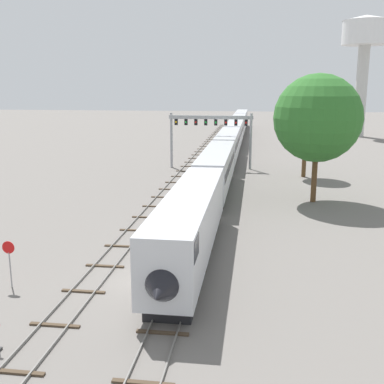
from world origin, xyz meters
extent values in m
plane|color=slate|center=(0.00, 0.00, 0.00)|extent=(400.00, 400.00, 0.00)
cube|color=slate|center=(1.28, 60.00, 0.08)|extent=(0.07, 200.00, 0.16)
cube|color=slate|center=(2.72, 60.00, 0.08)|extent=(0.07, 200.00, 0.16)
cube|color=#473828|center=(2.00, -10.00, 0.05)|extent=(2.60, 0.24, 0.10)
cube|color=#473828|center=(2.00, -6.00, 0.05)|extent=(2.60, 0.24, 0.10)
cube|color=#473828|center=(2.00, -2.00, 0.05)|extent=(2.60, 0.24, 0.10)
cube|color=#473828|center=(2.00, 2.00, 0.05)|extent=(2.60, 0.24, 0.10)
cube|color=#473828|center=(2.00, 6.00, 0.05)|extent=(2.60, 0.24, 0.10)
cube|color=#473828|center=(2.00, 10.00, 0.05)|extent=(2.60, 0.24, 0.10)
cube|color=#473828|center=(2.00, 14.00, 0.05)|extent=(2.60, 0.24, 0.10)
cube|color=#473828|center=(2.00, 18.00, 0.05)|extent=(2.60, 0.24, 0.10)
cube|color=#473828|center=(2.00, 22.00, 0.05)|extent=(2.60, 0.24, 0.10)
cube|color=#473828|center=(2.00, 26.00, 0.05)|extent=(2.60, 0.24, 0.10)
cube|color=#473828|center=(2.00, 30.00, 0.05)|extent=(2.60, 0.24, 0.10)
cube|color=#473828|center=(2.00, 34.00, 0.05)|extent=(2.60, 0.24, 0.10)
cube|color=#473828|center=(2.00, 38.00, 0.05)|extent=(2.60, 0.24, 0.10)
cube|color=#473828|center=(2.00, 42.00, 0.05)|extent=(2.60, 0.24, 0.10)
cube|color=#473828|center=(2.00, 46.00, 0.05)|extent=(2.60, 0.24, 0.10)
cube|color=#473828|center=(2.00, 50.00, 0.05)|extent=(2.60, 0.24, 0.10)
cube|color=#473828|center=(2.00, 54.00, 0.05)|extent=(2.60, 0.24, 0.10)
cube|color=#473828|center=(2.00, 58.00, 0.05)|extent=(2.60, 0.24, 0.10)
cube|color=#473828|center=(2.00, 62.00, 0.05)|extent=(2.60, 0.24, 0.10)
cube|color=#473828|center=(2.00, 66.00, 0.05)|extent=(2.60, 0.24, 0.10)
cube|color=#473828|center=(2.00, 70.00, 0.05)|extent=(2.60, 0.24, 0.10)
cube|color=#473828|center=(2.00, 74.00, 0.05)|extent=(2.60, 0.24, 0.10)
cube|color=#473828|center=(2.00, 78.00, 0.05)|extent=(2.60, 0.24, 0.10)
cube|color=#473828|center=(2.00, 82.00, 0.05)|extent=(2.60, 0.24, 0.10)
cube|color=#473828|center=(2.00, 86.00, 0.05)|extent=(2.60, 0.24, 0.10)
cube|color=#473828|center=(2.00, 90.00, 0.05)|extent=(2.60, 0.24, 0.10)
cube|color=#473828|center=(2.00, 94.00, 0.05)|extent=(2.60, 0.24, 0.10)
cube|color=#473828|center=(2.00, 98.00, 0.05)|extent=(2.60, 0.24, 0.10)
cube|color=#473828|center=(2.00, 102.00, 0.05)|extent=(2.60, 0.24, 0.10)
cube|color=#473828|center=(2.00, 106.00, 0.05)|extent=(2.60, 0.24, 0.10)
cube|color=#473828|center=(2.00, 110.00, 0.05)|extent=(2.60, 0.24, 0.10)
cube|color=#473828|center=(2.00, 114.00, 0.05)|extent=(2.60, 0.24, 0.10)
cube|color=#473828|center=(2.00, 118.00, 0.05)|extent=(2.60, 0.24, 0.10)
cube|color=#473828|center=(2.00, 122.00, 0.05)|extent=(2.60, 0.24, 0.10)
cube|color=#473828|center=(2.00, 126.00, 0.05)|extent=(2.60, 0.24, 0.10)
cube|color=#473828|center=(2.00, 130.00, 0.05)|extent=(2.60, 0.24, 0.10)
cube|color=#473828|center=(2.00, 134.00, 0.05)|extent=(2.60, 0.24, 0.10)
cube|color=#473828|center=(2.00, 138.00, 0.05)|extent=(2.60, 0.24, 0.10)
cube|color=#473828|center=(2.00, 142.00, 0.05)|extent=(2.60, 0.24, 0.10)
cube|color=#473828|center=(2.00, 146.00, 0.05)|extent=(2.60, 0.24, 0.10)
cube|color=#473828|center=(2.00, 150.00, 0.05)|extent=(2.60, 0.24, 0.10)
cube|color=#473828|center=(2.00, 154.00, 0.05)|extent=(2.60, 0.24, 0.10)
cube|color=#473828|center=(2.00, 158.00, 0.05)|extent=(2.60, 0.24, 0.10)
cube|color=slate|center=(-4.22, 40.00, 0.08)|extent=(0.07, 160.00, 0.16)
cube|color=slate|center=(-2.78, 40.00, 0.08)|extent=(0.07, 160.00, 0.16)
cube|color=#473828|center=(-3.50, -10.00, 0.05)|extent=(2.60, 0.24, 0.10)
cube|color=#473828|center=(-3.50, -6.00, 0.05)|extent=(2.60, 0.24, 0.10)
cube|color=#473828|center=(-3.50, -2.00, 0.05)|extent=(2.60, 0.24, 0.10)
cube|color=#473828|center=(-3.50, 2.00, 0.05)|extent=(2.60, 0.24, 0.10)
cube|color=#473828|center=(-3.50, 6.00, 0.05)|extent=(2.60, 0.24, 0.10)
cube|color=#473828|center=(-3.50, 10.00, 0.05)|extent=(2.60, 0.24, 0.10)
cube|color=#473828|center=(-3.50, 14.00, 0.05)|extent=(2.60, 0.24, 0.10)
cube|color=#473828|center=(-3.50, 18.00, 0.05)|extent=(2.60, 0.24, 0.10)
cube|color=#473828|center=(-3.50, 22.00, 0.05)|extent=(2.60, 0.24, 0.10)
cube|color=#473828|center=(-3.50, 26.00, 0.05)|extent=(2.60, 0.24, 0.10)
cube|color=#473828|center=(-3.50, 30.00, 0.05)|extent=(2.60, 0.24, 0.10)
cube|color=#473828|center=(-3.50, 34.00, 0.05)|extent=(2.60, 0.24, 0.10)
cube|color=#473828|center=(-3.50, 38.00, 0.05)|extent=(2.60, 0.24, 0.10)
cube|color=#473828|center=(-3.50, 42.00, 0.05)|extent=(2.60, 0.24, 0.10)
cube|color=#473828|center=(-3.50, 46.00, 0.05)|extent=(2.60, 0.24, 0.10)
cube|color=#473828|center=(-3.50, 50.00, 0.05)|extent=(2.60, 0.24, 0.10)
cube|color=#473828|center=(-3.50, 54.00, 0.05)|extent=(2.60, 0.24, 0.10)
cube|color=#473828|center=(-3.50, 58.00, 0.05)|extent=(2.60, 0.24, 0.10)
cube|color=#473828|center=(-3.50, 62.00, 0.05)|extent=(2.60, 0.24, 0.10)
cube|color=#473828|center=(-3.50, 66.00, 0.05)|extent=(2.60, 0.24, 0.10)
cube|color=#473828|center=(-3.50, 70.00, 0.05)|extent=(2.60, 0.24, 0.10)
cube|color=#473828|center=(-3.50, 74.00, 0.05)|extent=(2.60, 0.24, 0.10)
cube|color=#473828|center=(-3.50, 78.00, 0.05)|extent=(2.60, 0.24, 0.10)
cube|color=#473828|center=(-3.50, 82.00, 0.05)|extent=(2.60, 0.24, 0.10)
cube|color=#473828|center=(-3.50, 86.00, 0.05)|extent=(2.60, 0.24, 0.10)
cube|color=#473828|center=(-3.50, 90.00, 0.05)|extent=(2.60, 0.24, 0.10)
cube|color=#473828|center=(-3.50, 94.00, 0.05)|extent=(2.60, 0.24, 0.10)
cube|color=#473828|center=(-3.50, 98.00, 0.05)|extent=(2.60, 0.24, 0.10)
cube|color=#473828|center=(-3.50, 102.00, 0.05)|extent=(2.60, 0.24, 0.10)
cube|color=#473828|center=(-3.50, 106.00, 0.05)|extent=(2.60, 0.24, 0.10)
cube|color=#473828|center=(-3.50, 110.00, 0.05)|extent=(2.60, 0.24, 0.10)
cube|color=#473828|center=(-3.50, 114.00, 0.05)|extent=(2.60, 0.24, 0.10)
cube|color=#473828|center=(-3.50, 118.00, 0.05)|extent=(2.60, 0.24, 0.10)
cube|color=silver|center=(2.00, 3.98, 2.90)|extent=(3.00, 19.95, 3.80)
cone|color=black|center=(2.00, -6.20, 2.50)|extent=(2.88, 2.60, 2.88)
cube|color=black|center=(2.00, -4.80, 4.04)|extent=(3.04, 1.80, 1.10)
cube|color=black|center=(2.00, 3.98, 0.50)|extent=(2.52, 17.96, 1.00)
cube|color=#B7BABF|center=(2.00, 24.93, 2.90)|extent=(3.00, 19.95, 3.80)
cube|color=black|center=(2.00, 24.93, 3.30)|extent=(3.04, 18.36, 0.90)
cube|color=black|center=(2.00, 24.93, 0.50)|extent=(2.52, 17.96, 1.00)
cube|color=#B7BABF|center=(2.00, 45.88, 2.90)|extent=(3.00, 19.95, 3.80)
cube|color=black|center=(2.00, 45.88, 3.30)|extent=(3.04, 18.36, 0.90)
cube|color=black|center=(2.00, 45.88, 0.50)|extent=(2.52, 17.96, 1.00)
cube|color=#B7BABF|center=(2.00, 66.83, 2.90)|extent=(3.00, 19.95, 3.80)
cube|color=black|center=(2.00, 66.83, 3.30)|extent=(3.04, 18.36, 0.90)
cube|color=black|center=(2.00, 66.83, 0.50)|extent=(2.52, 17.96, 1.00)
cube|color=#B7BABF|center=(2.00, 87.78, 2.90)|extent=(3.00, 19.95, 3.80)
cube|color=black|center=(2.00, 87.78, 3.30)|extent=(3.04, 18.36, 0.90)
cube|color=black|center=(2.00, 87.78, 0.50)|extent=(2.52, 17.96, 1.00)
cube|color=#B7BABF|center=(2.00, 108.73, 2.90)|extent=(3.00, 19.95, 3.80)
cube|color=black|center=(2.00, 108.73, 3.30)|extent=(3.04, 18.36, 0.90)
cube|color=black|center=(2.00, 108.73, 0.50)|extent=(2.52, 17.96, 1.00)
cylinder|color=#999BA0|center=(-6.00, 41.17, 3.99)|extent=(0.36, 0.36, 7.98)
cylinder|color=#999BA0|center=(5.50, 41.17, 3.99)|extent=(0.36, 0.36, 7.98)
cube|color=#999BA0|center=(-0.25, 41.17, 7.38)|extent=(12.10, 0.36, 0.50)
cube|color=black|center=(-5.28, 41.22, 6.68)|extent=(0.44, 0.32, 0.90)
sphere|color=yellow|center=(-5.28, 41.03, 6.68)|extent=(0.28, 0.28, 0.28)
cube|color=black|center=(-3.84, 41.22, 6.68)|extent=(0.44, 0.32, 0.90)
sphere|color=green|center=(-3.84, 41.03, 6.68)|extent=(0.28, 0.28, 0.28)
cube|color=black|center=(-2.41, 41.22, 6.68)|extent=(0.44, 0.32, 0.90)
sphere|color=red|center=(-2.41, 41.03, 6.68)|extent=(0.28, 0.28, 0.28)
cube|color=black|center=(-0.97, 41.22, 6.68)|extent=(0.44, 0.32, 0.90)
sphere|color=green|center=(-0.97, 41.03, 6.68)|extent=(0.28, 0.28, 0.28)
cube|color=black|center=(0.47, 41.22, 6.68)|extent=(0.44, 0.32, 0.90)
sphere|color=green|center=(0.47, 41.03, 6.68)|extent=(0.28, 0.28, 0.28)
cube|color=black|center=(1.91, 41.22, 6.68)|extent=(0.44, 0.32, 0.90)
sphere|color=red|center=(1.91, 41.03, 6.68)|extent=(0.28, 0.28, 0.28)
cube|color=black|center=(3.34, 41.22, 6.68)|extent=(0.44, 0.32, 0.90)
sphere|color=red|center=(3.34, 41.03, 6.68)|extent=(0.28, 0.28, 0.28)
cube|color=black|center=(4.78, 41.22, 6.68)|extent=(0.44, 0.32, 0.90)
sphere|color=red|center=(4.78, 41.03, 6.68)|extent=(0.28, 0.28, 0.28)
cylinder|color=beige|center=(30.25, 89.99, 10.45)|extent=(2.60, 2.60, 20.90)
cylinder|color=white|center=(30.25, 89.99, 23.55)|extent=(10.39, 10.39, 5.30)
cone|color=white|center=(30.25, 89.99, 26.81)|extent=(10.59, 10.59, 1.20)
cylinder|color=gray|center=(-8.00, -1.87, 1.10)|extent=(0.08, 0.08, 2.20)
cylinder|color=red|center=(-8.00, -1.89, 2.50)|extent=(0.76, 0.03, 0.76)
cylinder|color=brown|center=(12.61, 36.23, 2.96)|extent=(0.56, 0.56, 5.93)
sphere|color=#387A33|center=(12.61, 36.23, 7.84)|extent=(5.47, 5.47, 5.47)
cylinder|color=brown|center=(12.30, 22.40, 2.76)|extent=(0.56, 0.56, 5.52)
sphere|color=#2D6B28|center=(12.30, 22.40, 8.61)|extent=(8.82, 8.82, 8.82)
camera|label=1|loc=(6.21, -26.36, 11.75)|focal=43.99mm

